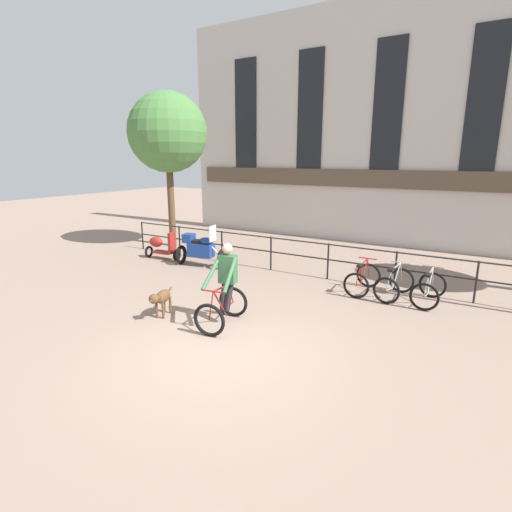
{
  "coord_description": "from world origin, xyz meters",
  "views": [
    {
      "loc": [
        3.99,
        -5.3,
        3.42
      ],
      "look_at": [
        -0.99,
        2.86,
        1.05
      ],
      "focal_mm": 28.0,
      "sensor_mm": 36.0,
      "label": 1
    }
  ],
  "objects_px": {
    "parked_motorcycle": "(201,249)",
    "parked_bicycle_mid_left": "(394,284)",
    "dog": "(161,298)",
    "parked_bicycle_mid_right": "(429,290)",
    "cyclist_with_bike": "(224,289)",
    "parked_scooter": "(161,246)",
    "parked_bicycle_near_lamp": "(363,279)"
  },
  "relations": [
    {
      "from": "parked_motorcycle",
      "to": "parked_bicycle_mid_left",
      "type": "xyz_separation_m",
      "value": [
        6.03,
        0.13,
        -0.2
      ]
    },
    {
      "from": "dog",
      "to": "parked_bicycle_mid_right",
      "type": "xyz_separation_m",
      "value": [
        4.87,
        3.91,
        -0.08
      ]
    },
    {
      "from": "dog",
      "to": "parked_bicycle_mid_right",
      "type": "distance_m",
      "value": 6.24
    },
    {
      "from": "cyclist_with_bike",
      "to": "parked_scooter",
      "type": "bearing_deg",
      "value": 137.21
    },
    {
      "from": "parked_bicycle_near_lamp",
      "to": "parked_motorcycle",
      "type": "bearing_deg",
      "value": 1.8
    },
    {
      "from": "dog",
      "to": "parked_bicycle_mid_left",
      "type": "relative_size",
      "value": 0.78
    },
    {
      "from": "parked_bicycle_mid_left",
      "to": "parked_scooter",
      "type": "bearing_deg",
      "value": 8.05
    },
    {
      "from": "parked_motorcycle",
      "to": "parked_scooter",
      "type": "xyz_separation_m",
      "value": [
        -1.74,
        0.01,
        -0.1
      ]
    },
    {
      "from": "cyclist_with_bike",
      "to": "parked_bicycle_mid_right",
      "type": "xyz_separation_m",
      "value": [
        3.47,
        3.47,
        -0.41
      ]
    },
    {
      "from": "dog",
      "to": "parked_bicycle_near_lamp",
      "type": "xyz_separation_m",
      "value": [
        3.27,
        3.91,
        -0.08
      ]
    },
    {
      "from": "dog",
      "to": "parked_bicycle_mid_left",
      "type": "height_order",
      "value": "parked_bicycle_mid_left"
    },
    {
      "from": "cyclist_with_bike",
      "to": "parked_bicycle_mid_right",
      "type": "bearing_deg",
      "value": 35.55
    },
    {
      "from": "dog",
      "to": "parked_motorcycle",
      "type": "height_order",
      "value": "parked_motorcycle"
    },
    {
      "from": "cyclist_with_bike",
      "to": "parked_motorcycle",
      "type": "bearing_deg",
      "value": 125.69
    },
    {
      "from": "dog",
      "to": "parked_motorcycle",
      "type": "xyz_separation_m",
      "value": [
        -1.96,
        3.78,
        0.12
      ]
    },
    {
      "from": "cyclist_with_bike",
      "to": "dog",
      "type": "xyz_separation_m",
      "value": [
        -1.39,
        -0.44,
        -0.33
      ]
    },
    {
      "from": "parked_bicycle_mid_right",
      "to": "parked_scooter",
      "type": "distance_m",
      "value": 8.58
    },
    {
      "from": "dog",
      "to": "parked_scooter",
      "type": "relative_size",
      "value": 0.71
    },
    {
      "from": "cyclist_with_bike",
      "to": "parked_scooter",
      "type": "distance_m",
      "value": 6.12
    },
    {
      "from": "parked_scooter",
      "to": "parked_motorcycle",
      "type": "bearing_deg",
      "value": -96.16
    },
    {
      "from": "parked_bicycle_near_lamp",
      "to": "parked_bicycle_mid_right",
      "type": "relative_size",
      "value": 0.99
    },
    {
      "from": "parked_scooter",
      "to": "parked_bicycle_mid_left",
      "type": "bearing_deg",
      "value": -94.85
    },
    {
      "from": "parked_motorcycle",
      "to": "cyclist_with_bike",
      "type": "bearing_deg",
      "value": -145.95
    },
    {
      "from": "dog",
      "to": "parked_motorcycle",
      "type": "bearing_deg",
      "value": 102.39
    },
    {
      "from": "parked_bicycle_near_lamp",
      "to": "parked_bicycle_mid_right",
      "type": "bearing_deg",
      "value": -179.59
    },
    {
      "from": "parked_bicycle_near_lamp",
      "to": "parked_bicycle_mid_left",
      "type": "relative_size",
      "value": 0.94
    },
    {
      "from": "cyclist_with_bike",
      "to": "dog",
      "type": "distance_m",
      "value": 1.5
    },
    {
      "from": "parked_bicycle_mid_left",
      "to": "parked_bicycle_mid_right",
      "type": "xyz_separation_m",
      "value": [
        0.8,
        -0.0,
        0.0
      ]
    },
    {
      "from": "parked_bicycle_mid_left",
      "to": "parked_motorcycle",
      "type": "bearing_deg",
      "value": 8.43
    },
    {
      "from": "parked_bicycle_near_lamp",
      "to": "parked_scooter",
      "type": "xyz_separation_m",
      "value": [
        -6.98,
        -0.11,
        0.1
      ]
    },
    {
      "from": "parked_bicycle_mid_left",
      "to": "parked_scooter",
      "type": "distance_m",
      "value": 7.78
    },
    {
      "from": "parked_bicycle_near_lamp",
      "to": "parked_scooter",
      "type": "bearing_deg",
      "value": 1.33
    }
  ]
}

